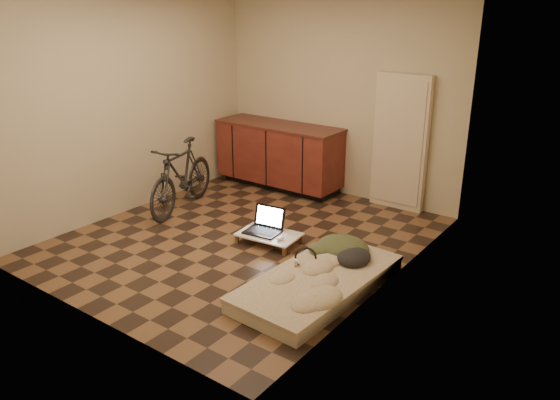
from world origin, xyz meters
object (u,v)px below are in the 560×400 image
Objects in this scene: lap_desk at (269,235)px; laptop at (265,227)px; bicycle at (181,173)px; futon at (318,283)px.

lap_desk is 1.70× the size of laptop.
futon is (2.50, -0.73, -0.41)m from bicycle.
futon is at bearing -35.82° from laptop.
futon is 2.52× the size of lap_desk.
laptop is at bearing 154.37° from futon.
laptop is (-0.08, 0.03, 0.07)m from lap_desk.
lap_desk is at bearing -27.29° from laptop.
laptop is at bearing -21.38° from bicycle.
laptop reaches higher than lap_desk.
laptop is (-1.08, 0.59, 0.09)m from futon.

